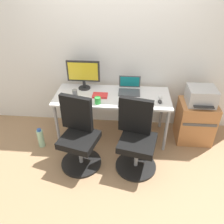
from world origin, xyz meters
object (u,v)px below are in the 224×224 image
object	(u,v)px
office_chair_right	(136,139)
coffee_mug	(98,100)
printer	(201,96)
office_chair_left	(79,136)
side_cabinet	(195,121)
open_laptop	(129,88)
desktop_monitor	(83,73)
water_bottle_on_floor	(41,138)

from	to	relation	value
office_chair_right	coffee_mug	size ratio (longest dim) A/B	10.22
printer	coffee_mug	bearing A→B (deg)	-169.84
office_chair_right	coffee_mug	xyz separation A→B (m)	(-0.53, 0.36, 0.33)
office_chair_left	side_cabinet	distance (m)	1.74
office_chair_left	coffee_mug	size ratio (longest dim) A/B	10.22
open_laptop	coffee_mug	xyz separation A→B (m)	(-0.42, -0.38, -0.01)
desktop_monitor	printer	bearing A→B (deg)	-5.82
water_bottle_on_floor	open_laptop	xyz separation A→B (m)	(1.26, 0.50, 0.62)
open_laptop	office_chair_left	bearing A→B (deg)	-129.97
office_chair_right	water_bottle_on_floor	world-z (taller)	office_chair_right
coffee_mug	office_chair_right	bearing A→B (deg)	-34.31
printer	water_bottle_on_floor	world-z (taller)	printer
desktop_monitor	coffee_mug	size ratio (longest dim) A/B	5.22
side_cabinet	printer	size ratio (longest dim) A/B	1.57
side_cabinet	water_bottle_on_floor	distance (m)	2.30
office_chair_left	office_chair_right	world-z (taller)	same
office_chair_right	side_cabinet	size ratio (longest dim) A/B	1.49
office_chair_left	coffee_mug	xyz separation A→B (m)	(0.21, 0.36, 0.33)
water_bottle_on_floor	open_laptop	distance (m)	1.49
side_cabinet	open_laptop	distance (m)	1.10
office_chair_right	desktop_monitor	size ratio (longest dim) A/B	1.96
office_chair_right	side_cabinet	bearing A→B (deg)	34.93
side_cabinet	printer	world-z (taller)	printer
printer	office_chair_right	bearing A→B (deg)	-145.11
office_chair_left	side_cabinet	world-z (taller)	office_chair_left
water_bottle_on_floor	coffee_mug	distance (m)	1.05
office_chair_right	printer	bearing A→B (deg)	34.89
office_chair_left	office_chair_right	xyz separation A→B (m)	(0.74, 0.00, 0.00)
desktop_monitor	side_cabinet	bearing A→B (deg)	-5.79
office_chair_right	desktop_monitor	xyz separation A→B (m)	(-0.79, 0.79, 0.54)
side_cabinet	desktop_monitor	bearing A→B (deg)	174.21
office_chair_left	water_bottle_on_floor	distance (m)	0.74
side_cabinet	printer	bearing A→B (deg)	-90.00
side_cabinet	coffee_mug	xyz separation A→B (m)	(-1.42, -0.25, 0.44)
office_chair_left	desktop_monitor	size ratio (longest dim) A/B	1.96
open_laptop	coffee_mug	distance (m)	0.56
water_bottle_on_floor	coffee_mug	bearing A→B (deg)	7.92
side_cabinet	coffee_mug	size ratio (longest dim) A/B	6.85
office_chair_right	printer	size ratio (longest dim) A/B	2.35
office_chair_right	open_laptop	size ratio (longest dim) A/B	3.03
office_chair_left	office_chair_right	bearing A→B (deg)	0.05
printer	desktop_monitor	bearing A→B (deg)	174.18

